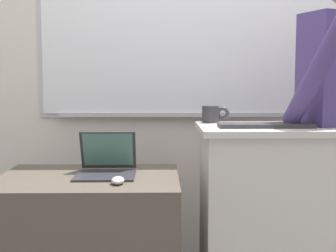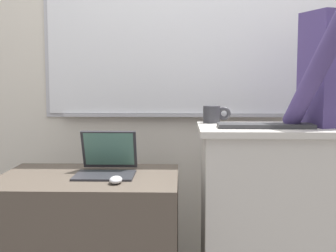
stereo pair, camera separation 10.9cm
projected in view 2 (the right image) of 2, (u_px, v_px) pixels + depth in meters
The scene contains 8 objects.
back_wall at pixel (201, 45), 3.05m from camera, with size 6.40×0.17×2.84m.
lectern_podium at pixel (263, 222), 2.34m from camera, with size 0.65×0.50×0.97m.
side_desk at pixel (90, 245), 2.37m from camera, with size 0.90×0.66×0.72m.
laptop at pixel (107, 160), 2.40m from camera, with size 0.29×0.32×0.21m.
wireless_keyboard at pixel (265, 126), 2.23m from camera, with size 0.45×0.14×0.02m.
computer_mouse_by_laptop at pixel (116, 180), 2.17m from camera, with size 0.06×0.10×0.03m.
computer_mouse_by_keyboard at pixel (324, 124), 2.23m from camera, with size 0.06×0.10×0.03m.
coffee_mug at pixel (213, 114), 2.47m from camera, with size 0.15×0.09×0.09m.
Camera 2 is at (-0.13, -1.94, 1.21)m, focal length 50.00 mm.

